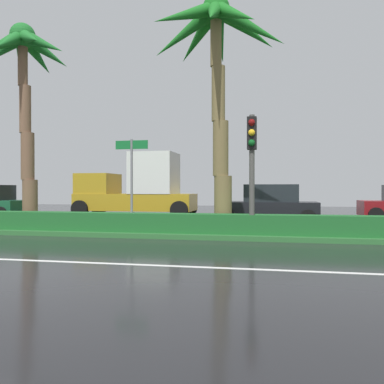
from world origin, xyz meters
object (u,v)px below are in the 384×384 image
palm_tree_centre_left (217,47)px  car_in_traffic_second (269,205)px  palm_tree_mid_left (24,67)px  traffic_signal_median_right (252,152)px  box_truck_lead (137,188)px  street_name_sign (132,172)px

palm_tree_centre_left → car_in_traffic_second: 7.41m
palm_tree_centre_left → palm_tree_mid_left: bearing=-179.5°
traffic_signal_median_right → car_in_traffic_second: (0.44, 5.90, -1.80)m
box_truck_lead → traffic_signal_median_right: bearing=127.4°
traffic_signal_median_right → car_in_traffic_second: bearing=85.8°
traffic_signal_median_right → car_in_traffic_second: 6.19m
traffic_signal_median_right → car_in_traffic_second: traffic_signal_median_right is taller
box_truck_lead → street_name_sign: bearing=108.1°
car_in_traffic_second → traffic_signal_median_right: bearing=85.8°
palm_tree_mid_left → box_truck_lead: bearing=77.7°
palm_tree_mid_left → street_name_sign: (4.36, -0.67, -3.89)m
traffic_signal_median_right → palm_tree_mid_left: bearing=172.8°
palm_tree_mid_left → box_truck_lead: palm_tree_mid_left is taller
street_name_sign → palm_tree_mid_left: bearing=171.2°
street_name_sign → traffic_signal_median_right: bearing=-5.5°
box_truck_lead → car_in_traffic_second: box_truck_lead is taller
traffic_signal_median_right → street_name_sign: size_ratio=1.20×
box_truck_lead → car_in_traffic_second: (7.05, -2.74, -0.72)m
box_truck_lead → car_in_traffic_second: size_ratio=1.49×
palm_tree_centre_left → street_name_sign: size_ratio=2.59×
palm_tree_centre_left → street_name_sign: (-2.71, -0.74, -4.15)m
palm_tree_mid_left → palm_tree_centre_left: palm_tree_centre_left is taller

